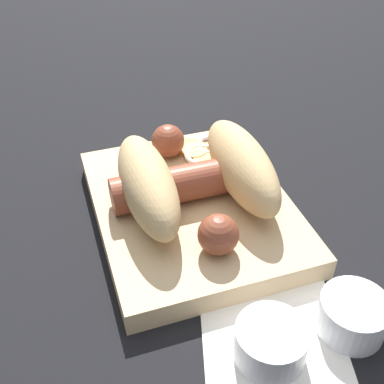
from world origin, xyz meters
TOP-DOWN VIEW (x-y plane):
  - ground_plane at (0.00, 0.00)m, footprint 3.00×3.00m
  - food_tray at (0.00, 0.00)m, footprint 0.23×0.18m
  - bread_roll at (-0.00, -0.00)m, footprint 0.14×0.14m
  - sausage at (0.01, -0.00)m, footprint 0.19×0.15m
  - pickled_veggies at (0.07, -0.03)m, footprint 0.07×0.07m
  - napkin at (-0.15, -0.02)m, footprint 0.13×0.13m
  - condiment_cup_near at (-0.16, -0.01)m, footprint 0.05×0.05m
  - condiment_cup_far at (-0.16, -0.08)m, footprint 0.05×0.05m

SIDE VIEW (x-z plane):
  - ground_plane at x=0.00m, z-range 0.00..0.00m
  - napkin at x=-0.15m, z-range 0.00..0.00m
  - food_tray at x=0.00m, z-range 0.00..0.02m
  - condiment_cup_near at x=-0.16m, z-range 0.00..0.03m
  - condiment_cup_far at x=-0.16m, z-range 0.00..0.03m
  - pickled_veggies at x=0.07m, z-range 0.02..0.03m
  - sausage at x=0.01m, z-range 0.02..0.06m
  - bread_roll at x=0.00m, z-range 0.02..0.08m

